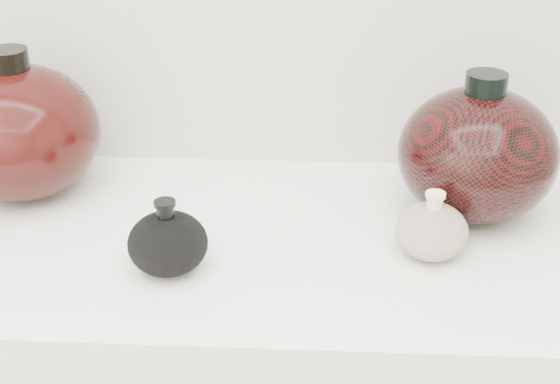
# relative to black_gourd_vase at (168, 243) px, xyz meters

# --- Properties ---
(room) EXTENTS (3.04, 2.42, 2.64)m
(room) POSITION_rel_black_gourd_vase_xyz_m (0.13, -0.58, 0.36)
(room) COLOR slate
(room) RESTS_ON ground
(black_gourd_vase) EXTENTS (0.14, 0.14, 0.10)m
(black_gourd_vase) POSITION_rel_black_gourd_vase_xyz_m (0.00, 0.00, 0.00)
(black_gourd_vase) COLOR black
(black_gourd_vase) RESTS_ON display_counter
(cream_gourd_vase) EXTENTS (0.10, 0.10, 0.10)m
(cream_gourd_vase) POSITION_rel_black_gourd_vase_xyz_m (0.35, 0.05, -0.00)
(cream_gourd_vase) COLOR beige
(cream_gourd_vase) RESTS_ON display_counter
(left_round_pot) EXTENTS (0.31, 0.31, 0.23)m
(left_round_pot) POSITION_rel_black_gourd_vase_xyz_m (-0.26, 0.21, 0.06)
(left_round_pot) COLOR black
(left_round_pot) RESTS_ON display_counter
(right_round_pot) EXTENTS (0.29, 0.29, 0.22)m
(right_round_pot) POSITION_rel_black_gourd_vase_xyz_m (0.42, 0.17, 0.06)
(right_round_pot) COLOR black
(right_round_pot) RESTS_ON display_counter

